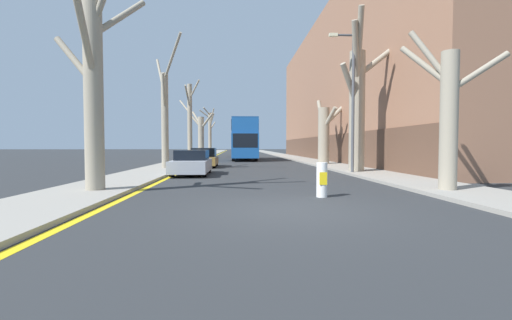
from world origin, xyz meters
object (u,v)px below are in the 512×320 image
object	(u,v)px
street_tree_left_1	(165,114)
parked_car_1	(204,158)
street_tree_right_1	(357,103)
street_tree_left_3	(201,135)
street_tree_left_0	(94,86)
traffic_bollard	(322,180)
street_tree_left_4	(210,131)
lamp_post	(351,95)
parked_car_0	(192,163)
street_tree_left_2	(190,120)
street_tree_right_2	(325,132)
street_tree_right_0	(448,114)
double_decker_bus	(244,137)

from	to	relation	value
street_tree_left_1	parked_car_1	size ratio (longest dim) A/B	1.96
street_tree_right_1	street_tree_left_3	bearing A→B (deg)	113.97
street_tree_left_0	parked_car_1	distance (m)	14.10
traffic_bollard	street_tree_left_4	bearing A→B (deg)	98.49
parked_car_1	lamp_post	bearing A→B (deg)	-39.04
street_tree_left_1	parked_car_1	xyz separation A→B (m)	(2.18, 2.72, -2.89)
street_tree_left_1	parked_car_0	size ratio (longest dim) A/B	1.87
street_tree_left_4	traffic_bollard	bearing A→B (deg)	-81.51
street_tree_left_0	street_tree_right_1	xyz separation A→B (m)	(11.16, 7.49, 0.47)
parked_car_0	lamp_post	xyz separation A→B (m)	(8.44, -0.15, 3.58)
street_tree_left_4	parked_car_1	world-z (taller)	street_tree_left_4
lamp_post	street_tree_left_2	bearing A→B (deg)	125.04
traffic_bollard	street_tree_left_3	bearing A→B (deg)	101.75
street_tree_left_0	street_tree_right_1	world-z (taller)	street_tree_right_1
street_tree_left_0	street_tree_left_2	world-z (taller)	street_tree_left_2
street_tree_left_3	street_tree_right_2	distance (m)	20.53
parked_car_0	street_tree_right_0	bearing A→B (deg)	-39.55
traffic_bollard	parked_car_0	bearing A→B (deg)	120.85
traffic_bollard	street_tree_left_0	bearing A→B (deg)	170.42
double_decker_bus	lamp_post	distance (m)	19.67
street_tree_left_3	street_tree_left_0	bearing A→B (deg)	-89.92
street_tree_right_1	double_decker_bus	xyz separation A→B (m)	(-5.86, 18.19, -1.46)
street_tree_right_0	street_tree_right_2	bearing A→B (deg)	89.05
street_tree_right_1	parked_car_0	bearing A→B (deg)	-176.68
street_tree_left_2	street_tree_left_3	world-z (taller)	street_tree_left_2
street_tree_left_0	street_tree_right_0	xyz separation A→B (m)	(11.22, -0.54, -0.88)
street_tree_left_3	traffic_bollard	world-z (taller)	street_tree_left_3
street_tree_left_1	lamp_post	world-z (taller)	street_tree_left_1
street_tree_left_1	street_tree_left_0	bearing A→B (deg)	-89.73
street_tree_left_2	street_tree_left_4	xyz separation A→B (m)	(0.18, 22.49, -0.07)
street_tree_right_2	street_tree_left_2	bearing A→B (deg)	151.78
street_tree_left_4	parked_car_1	distance (m)	30.91
street_tree_right_0	street_tree_left_3	bearing A→B (deg)	108.74
street_tree_left_4	double_decker_bus	xyz separation A→B (m)	(5.09, -18.66, -1.45)
street_tree_left_1	parked_car_0	xyz separation A→B (m)	(2.18, -3.97, -2.91)
street_tree_left_1	street_tree_right_1	distance (m)	11.73
street_tree_left_3	lamp_post	world-z (taller)	lamp_post
street_tree_left_0	street_tree_left_3	size ratio (longest dim) A/B	1.23
lamp_post	double_decker_bus	bearing A→B (deg)	105.64
street_tree_left_3	street_tree_right_1	xyz separation A→B (m)	(11.20, -25.19, 0.94)
street_tree_left_1	parked_car_0	distance (m)	5.38
parked_car_1	lamp_post	world-z (taller)	lamp_post
street_tree_left_4	parked_car_1	xyz separation A→B (m)	(1.93, -30.68, -3.23)
street_tree_left_3	parked_car_0	bearing A→B (deg)	-85.16
street_tree_right_2	lamp_post	xyz separation A→B (m)	(-0.92, -8.89, 1.61)
parked_car_1	street_tree_right_2	bearing A→B (deg)	12.30
street_tree_left_0	lamp_post	size ratio (longest dim) A/B	0.99
street_tree_left_0	parked_car_0	bearing A→B (deg)	72.99
street_tree_left_3	street_tree_right_1	size ratio (longest dim) A/B	0.70
street_tree_left_1	street_tree_right_1	world-z (taller)	street_tree_right_1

